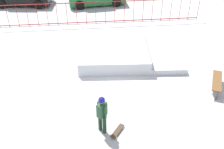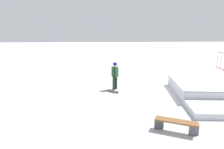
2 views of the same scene
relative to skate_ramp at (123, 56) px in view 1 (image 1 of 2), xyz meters
The scene contains 6 objects.
ground_plane 1.69m from the skate_ramp, 121.95° to the right, with size 60.00×60.00×0.00m, color #B7BABF.
skate_ramp is the anchor object (origin of this frame).
skater 5.00m from the skate_ramp, 106.51° to the right, with size 0.42×0.42×1.73m.
skateboard 4.97m from the skate_ramp, 99.66° to the right, with size 0.63×0.77×0.09m.
perimeter_fence 4.78m from the skate_ramp, 100.63° to the left, with size 13.03×0.09×1.50m.
park_bench 4.80m from the skate_ramp, 33.45° to the right, with size 1.02×1.62×0.48m.
Camera 1 is at (-0.88, -10.93, 8.36)m, focal length 45.31 mm.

